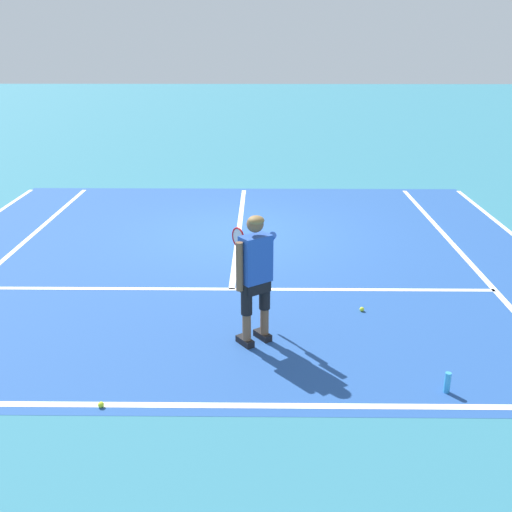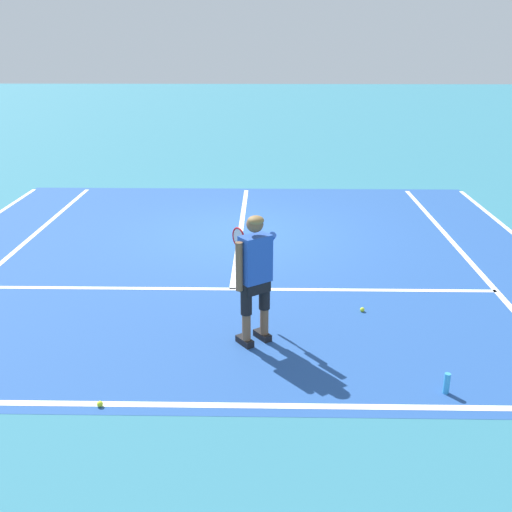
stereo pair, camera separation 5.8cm
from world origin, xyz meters
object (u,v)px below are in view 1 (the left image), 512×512
tennis_ball_near_feet (101,405)px  tennis_ball_by_baseline (362,309)px  tennis_player (255,271)px  water_bottle (447,383)px

tennis_ball_near_feet → tennis_ball_by_baseline: same height
tennis_player → tennis_ball_by_baseline: size_ratio=25.95×
tennis_player → tennis_ball_near_feet: bearing=-137.6°
tennis_ball_by_baseline → water_bottle: (0.62, -2.09, 0.09)m
tennis_player → tennis_ball_by_baseline: tennis_player is taller
water_bottle → tennis_player: bearing=151.7°
tennis_player → tennis_ball_near_feet: tennis_player is taller
tennis_ball_near_feet → tennis_ball_by_baseline: size_ratio=1.00×
tennis_ball_near_feet → water_bottle: water_bottle is taller
tennis_ball_by_baseline → water_bottle: water_bottle is taller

